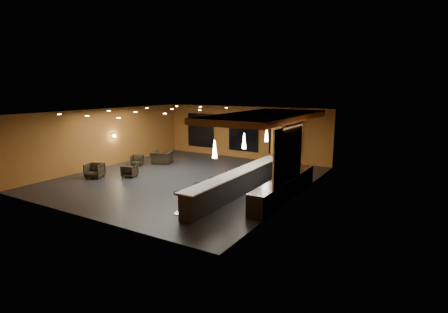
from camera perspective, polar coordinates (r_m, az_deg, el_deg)
The scene contains 35 objects.
floor at distance 18.64m, azimuth -6.09°, elevation -3.72°, with size 12.00×13.00×0.10m, color black.
ceiling at distance 18.06m, azimuth -6.33°, elevation 7.39°, with size 12.00×13.00×0.10m, color black.
wall_back at distance 23.77m, azimuth 3.31°, elevation 3.96°, with size 12.00×0.10×3.50m, color #995B22.
wall_front at distance 13.71m, azimuth -22.85°, elevation -2.22°, with size 12.00×0.10×3.50m, color #995B22.
wall_left at distance 22.39m, azimuth -18.72°, elevation 2.95°, with size 0.10×13.00×3.50m, color #995B22.
wall_right at distance 15.46m, azimuth 12.05°, elevation -0.15°, with size 0.10×13.00×3.50m, color #995B22.
wood_soffit at distance 16.90m, azimuth 6.75°, elevation 6.48°, with size 3.60×8.00×0.28m, color brown.
window_left at distance 25.47m, azimuth -3.83°, elevation 4.32°, with size 2.20×0.06×2.40m, color black.
window_center at distance 23.68m, azimuth 3.19°, elevation 3.81°, with size 2.20×0.06×2.40m, color black.
window_right at distance 22.47m, azimuth 10.00°, elevation 3.26°, with size 2.20×0.06×2.40m, color black.
tile_backsplash at distance 14.51m, azimuth 10.48°, elevation 0.19°, with size 0.06×3.20×2.40m, color white.
bar_counter at distance 15.78m, azimuth 2.38°, elevation -4.35°, with size 0.60×8.00×1.00m, color black.
bar_top at distance 15.64m, azimuth 2.39°, elevation -2.49°, with size 0.78×8.10×0.05m, color silver.
prep_counter at distance 15.44m, azimuth 9.84°, elevation -5.12°, with size 0.70×6.00×0.86m, color black.
prep_top at distance 15.32m, azimuth 9.90°, elevation -3.49°, with size 0.72×6.00×0.03m, color silver.
wall_shelf_lower at distance 14.46m, azimuth 9.63°, elevation -1.44°, with size 0.30×1.50×0.03m, color silver.
wall_shelf_upper at distance 14.37m, azimuth 9.68°, elevation 0.31°, with size 0.30×1.50×0.03m, color silver.
column at distance 19.60m, azimuth 8.81°, elevation 2.32°, with size 0.60×0.60×3.50m, color olive.
wall_sconce at distance 22.58m, azimuth -17.49°, elevation 3.21°, with size 0.22×0.22×0.22m, color #FFE5B2.
pendant_0 at distance 13.68m, azimuth -1.54°, elevation 1.21°, with size 0.20×0.20×0.70m, color white.
pendant_1 at distance 15.82m, azimuth 3.29°, elevation 2.54°, with size 0.20×0.20×0.70m, color white.
pendant_2 at distance 18.06m, azimuth 6.96°, elevation 3.54°, with size 0.20×0.20×0.70m, color white.
staff_a at distance 17.49m, azimuth 9.31°, elevation -1.97°, with size 0.57×0.38×1.57m, color black.
staff_b at distance 18.02m, azimuth 10.51°, elevation -1.60°, with size 0.77×0.60×1.59m, color black.
staff_c at distance 17.78m, azimuth 11.62°, elevation -1.59°, with size 0.84×0.55×1.72m, color black.
armchair_a at distance 19.81m, azimuth -20.36°, elevation -2.18°, with size 0.83×0.85×0.78m, color black.
armchair_b at distance 19.46m, azimuth -15.15°, elevation -2.28°, with size 0.70×0.72×0.65m, color black.
armchair_c at distance 22.28m, azimuth -13.98°, elevation -0.58°, with size 0.68×0.69×0.63m, color black.
armchair_d at distance 22.41m, azimuth -10.12°, elevation -0.17°, with size 1.19×1.04×0.77m, color black.
bar_stool_0 at distance 13.41m, azimuth -7.32°, elevation -7.01°, with size 0.44×0.44×0.86m.
bar_stool_1 at distance 14.66m, azimuth -4.25°, elevation -5.49°, with size 0.41×0.41×0.81m.
bar_stool_2 at distance 15.75m, azimuth -1.68°, elevation -4.40°, with size 0.39×0.39×0.77m.
bar_stool_3 at distance 16.84m, azimuth 0.99°, elevation -3.25°, with size 0.42×0.42×0.82m.
bar_stool_4 at distance 17.89m, azimuth 2.91°, elevation -2.56°, with size 0.38×0.38×0.74m.
bar_stool_5 at distance 18.98m, azimuth 4.82°, elevation -1.56°, with size 0.44×0.44×0.86m.
Camera 1 is at (10.85, -14.40, 4.70)m, focal length 28.00 mm.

